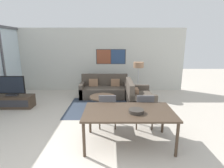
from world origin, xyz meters
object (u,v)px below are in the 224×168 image
coffee_table (102,99)px  dining_chair_centre (143,109)px  tv_console (12,102)px  floor_lamp (138,67)px  television (10,86)px  dining_chair_left (107,109)px  sofa_side (137,98)px  sofa_main (104,90)px  fruit_bowl (136,111)px  dining_table (128,113)px

coffee_table → dining_chair_centre: size_ratio=0.97×
tv_console → floor_lamp: size_ratio=0.94×
floor_lamp → tv_console: bearing=-164.1°
television → dining_chair_left: bearing=-23.7°
sofa_side → coffee_table: 1.21m
sofa_side → floor_lamp: floor_lamp is taller
television → floor_lamp: 4.64m
sofa_side → dining_chair_centre: size_ratio=1.59×
sofa_main → dining_chair_left: (0.20, -2.67, 0.23)m
tv_console → coffee_table: 3.07m
fruit_bowl → dining_chair_centre: bearing=68.9°
dining_table → television: bearing=149.6°
television → sofa_side: 4.29m
tv_console → sofa_main: size_ratio=0.70×
sofa_side → coffee_table: size_ratio=1.63×
fruit_bowl → floor_lamp: size_ratio=0.22×
sofa_main → dining_chair_left: bearing=-85.7°
television → floor_lamp: (4.44, 1.26, 0.48)m
tv_console → fruit_bowl: fruit_bowl is taller
dining_table → fruit_bowl: fruit_bowl is taller
dining_table → floor_lamp: floor_lamp is taller
sofa_main → floor_lamp: 1.66m
television → floor_lamp: size_ratio=0.64×
dining_table → dining_chair_centre: bearing=57.2°
tv_console → dining_table: (3.73, -2.19, 0.49)m
television → coffee_table: size_ratio=1.03×
dining_chair_left → fruit_bowl: dining_chair_left is taller
tv_console → fruit_bowl: size_ratio=4.24×
fruit_bowl → floor_lamp: 3.63m
dining_chair_left → dining_chair_centre: same height
sofa_side → fruit_bowl: size_ratio=4.57×
tv_console → television: bearing=90.0°
dining_chair_left → television: bearing=156.3°
coffee_table → floor_lamp: (1.37, 1.27, 0.93)m
dining_chair_left → tv_console: bearing=156.3°
sofa_main → dining_chair_centre: size_ratio=2.10×
sofa_side → television: bearing=91.7°
tv_console → dining_table: dining_table is taller
sofa_main → dining_chair_centre: 2.93m
dining_chair_left → sofa_main: bearing=94.3°
sofa_main → sofa_side: (1.20, -1.10, -0.00)m
fruit_bowl → dining_table: bearing=141.7°
tv_console → television: television is taller
dining_table → sofa_side: bearing=77.1°
fruit_bowl → sofa_main: bearing=102.9°
sofa_main → floor_lamp: size_ratio=1.35×
dining_chair_centre → dining_table: bearing=-122.8°
dining_table → fruit_bowl: size_ratio=6.04×
tv_console → sofa_main: sofa_main is taller
sofa_main → sofa_side: 1.63m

